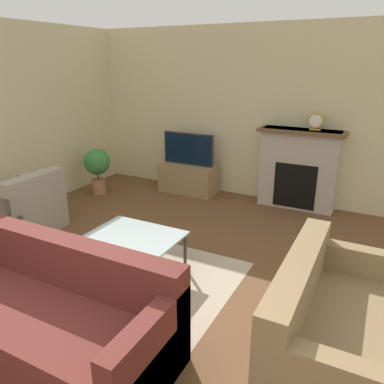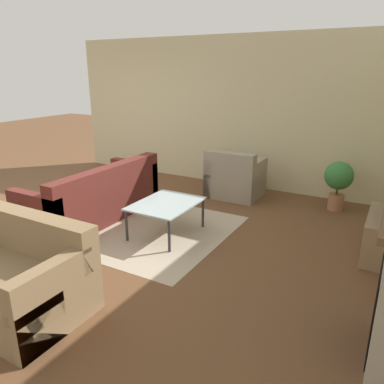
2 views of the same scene
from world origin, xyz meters
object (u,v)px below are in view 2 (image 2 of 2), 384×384
Objects in this scene: couch_loveseat at (9,277)px; potted_plant at (338,179)px; couch_sectional at (95,199)px; armchair_by_window at (235,180)px; coffee_table at (166,206)px.

potted_plant is at bearing 61.79° from couch_loveseat.
couch_loveseat is (2.02, 0.83, 0.00)m from couch_sectional.
armchair_by_window reaches higher than potted_plant.
armchair_by_window is at bearing 81.94° from couch_loveseat.
couch_sectional is at bearing -55.40° from potted_plant.
coffee_table is 1.22× the size of potted_plant.
couch_sectional is 1.22m from coffee_table.
armchair_by_window is 1.90m from coffee_table.
armchair_by_window is 1.67m from potted_plant.
armchair_by_window is 0.92× the size of coffee_table.
couch_sectional reaches higher than potted_plant.
couch_loveseat is at bearing 81.33° from armchair_by_window.
couch_loveseat is 3.98m from armchair_by_window.
coffee_table is at bearing 84.03° from armchair_by_window.
couch_sectional is at bearing 112.45° from couch_loveseat.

